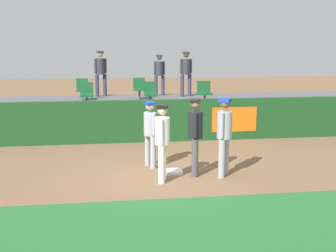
{
  "coord_description": "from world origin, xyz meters",
  "views": [
    {
      "loc": [
        -1.46,
        -10.42,
        3.18
      ],
      "look_at": [
        0.17,
        1.03,
        1.0
      ],
      "focal_mm": 47.66,
      "sensor_mm": 36.0,
      "label": 1
    }
  ],
  "objects_px": {
    "player_coach_visitor": "(224,132)",
    "spectator_hooded": "(159,72)",
    "spectator_capped": "(101,70)",
    "spectator_casual": "(186,71)",
    "player_umpire": "(195,131)",
    "seat_back_center": "(139,87)",
    "player_fielder_home": "(163,138)",
    "seat_front_center": "(150,92)",
    "seat_front_right": "(204,91)",
    "seat_front_left": "(87,93)",
    "seat_back_left": "(82,88)",
    "first_base": "(174,172)",
    "player_runner_visitor": "(150,130)"
  },
  "relations": [
    {
      "from": "player_coach_visitor",
      "to": "spectator_hooded",
      "type": "xyz_separation_m",
      "value": [
        -0.52,
        8.44,
        0.86
      ]
    },
    {
      "from": "spectator_capped",
      "to": "spectator_casual",
      "type": "bearing_deg",
      "value": 154.38
    },
    {
      "from": "player_umpire",
      "to": "seat_back_center",
      "type": "xyz_separation_m",
      "value": [
        -0.79,
        7.07,
        0.37
      ]
    },
    {
      "from": "spectator_casual",
      "to": "spectator_capped",
      "type": "bearing_deg",
      "value": -16.68
    },
    {
      "from": "spectator_capped",
      "to": "player_coach_visitor",
      "type": "bearing_deg",
      "value": 91.7
    },
    {
      "from": "player_fielder_home",
      "to": "spectator_casual",
      "type": "height_order",
      "value": "spectator_casual"
    },
    {
      "from": "seat_back_center",
      "to": "seat_front_center",
      "type": "xyz_separation_m",
      "value": [
        0.24,
        -1.8,
        -0.0
      ]
    },
    {
      "from": "player_coach_visitor",
      "to": "spectator_capped",
      "type": "distance_m",
      "value": 8.99
    },
    {
      "from": "seat_front_center",
      "to": "seat_front_right",
      "type": "bearing_deg",
      "value": 0.01
    },
    {
      "from": "player_coach_visitor",
      "to": "seat_front_left",
      "type": "xyz_separation_m",
      "value": [
        -3.42,
        5.44,
        0.36
      ]
    },
    {
      "from": "spectator_hooded",
      "to": "seat_back_center",
      "type": "bearing_deg",
      "value": 47.26
    },
    {
      "from": "seat_front_right",
      "to": "seat_back_left",
      "type": "relative_size",
      "value": 1.0
    },
    {
      "from": "player_fielder_home",
      "to": "spectator_capped",
      "type": "xyz_separation_m",
      "value": [
        -1.43,
        8.67,
        1.01
      ]
    },
    {
      "from": "player_coach_visitor",
      "to": "seat_front_center",
      "type": "relative_size",
      "value": 2.24
    },
    {
      "from": "spectator_capped",
      "to": "spectator_hooded",
      "type": "bearing_deg",
      "value": 162.42
    },
    {
      "from": "player_umpire",
      "to": "seat_front_right",
      "type": "xyz_separation_m",
      "value": [
        1.4,
        5.27,
        0.37
      ]
    },
    {
      "from": "player_fielder_home",
      "to": "first_base",
      "type": "bearing_deg",
      "value": 163.33
    },
    {
      "from": "seat_front_right",
      "to": "seat_back_left",
      "type": "xyz_separation_m",
      "value": [
        -4.39,
        1.8,
        -0.0
      ]
    },
    {
      "from": "seat_back_center",
      "to": "spectator_capped",
      "type": "distance_m",
      "value": 2.0
    },
    {
      "from": "seat_back_left",
      "to": "seat_back_center",
      "type": "height_order",
      "value": "same"
    },
    {
      "from": "player_coach_visitor",
      "to": "seat_front_left",
      "type": "relative_size",
      "value": 2.24
    },
    {
      "from": "seat_front_left",
      "to": "seat_back_center",
      "type": "distance_m",
      "value": 2.66
    },
    {
      "from": "seat_back_center",
      "to": "spectator_casual",
      "type": "bearing_deg",
      "value": 19.72
    },
    {
      "from": "player_fielder_home",
      "to": "player_coach_visitor",
      "type": "height_order",
      "value": "player_coach_visitor"
    },
    {
      "from": "first_base",
      "to": "spectator_capped",
      "type": "bearing_deg",
      "value": 102.44
    },
    {
      "from": "seat_back_left",
      "to": "spectator_hooded",
      "type": "relative_size",
      "value": 0.5
    },
    {
      "from": "player_fielder_home",
      "to": "spectator_hooded",
      "type": "height_order",
      "value": "spectator_hooded"
    },
    {
      "from": "seat_front_right",
      "to": "seat_front_center",
      "type": "distance_m",
      "value": 1.95
    },
    {
      "from": "player_coach_visitor",
      "to": "spectator_casual",
      "type": "relative_size",
      "value": 1.03
    },
    {
      "from": "player_fielder_home",
      "to": "seat_back_center",
      "type": "distance_m",
      "value": 7.48
    },
    {
      "from": "player_coach_visitor",
      "to": "seat_back_center",
      "type": "xyz_separation_m",
      "value": [
        -1.46,
        7.24,
        0.36
      ]
    },
    {
      "from": "player_umpire",
      "to": "player_runner_visitor",
      "type": "bearing_deg",
      "value": -117.37
    },
    {
      "from": "player_coach_visitor",
      "to": "seat_front_right",
      "type": "bearing_deg",
      "value": -155.86
    },
    {
      "from": "first_base",
      "to": "seat_front_right",
      "type": "bearing_deg",
      "value": 69.54
    },
    {
      "from": "first_base",
      "to": "seat_back_left",
      "type": "relative_size",
      "value": 0.48
    },
    {
      "from": "player_runner_visitor",
      "to": "seat_front_right",
      "type": "distance_m",
      "value": 5.06
    },
    {
      "from": "seat_front_left",
      "to": "spectator_capped",
      "type": "bearing_deg",
      "value": 81.08
    },
    {
      "from": "spectator_hooded",
      "to": "spectator_capped",
      "type": "distance_m",
      "value": 2.43
    },
    {
      "from": "seat_back_left",
      "to": "spectator_hooded",
      "type": "distance_m",
      "value": 3.39
    },
    {
      "from": "player_runner_visitor",
      "to": "player_coach_visitor",
      "type": "height_order",
      "value": "player_coach_visitor"
    },
    {
      "from": "player_fielder_home",
      "to": "seat_front_right",
      "type": "height_order",
      "value": "seat_front_right"
    },
    {
      "from": "first_base",
      "to": "spectator_hooded",
      "type": "xyz_separation_m",
      "value": [
        0.64,
        8.08,
        1.91
      ]
    },
    {
      "from": "first_base",
      "to": "seat_front_center",
      "type": "relative_size",
      "value": 0.48
    },
    {
      "from": "first_base",
      "to": "seat_back_center",
      "type": "height_order",
      "value": "seat_back_center"
    },
    {
      "from": "seat_front_right",
      "to": "seat_front_left",
      "type": "xyz_separation_m",
      "value": [
        -4.15,
        -0.0,
        -0.0
      ]
    },
    {
      "from": "player_fielder_home",
      "to": "seat_back_center",
      "type": "height_order",
      "value": "seat_back_center"
    },
    {
      "from": "player_coach_visitor",
      "to": "spectator_capped",
      "type": "relative_size",
      "value": 1.01
    },
    {
      "from": "player_runner_visitor",
      "to": "seat_front_right",
      "type": "height_order",
      "value": "seat_front_right"
    },
    {
      "from": "first_base",
      "to": "spectator_capped",
      "type": "xyz_separation_m",
      "value": [
        -1.78,
        8.08,
        2.01
      ]
    },
    {
      "from": "player_umpire",
      "to": "seat_front_left",
      "type": "relative_size",
      "value": 2.22
    }
  ]
}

